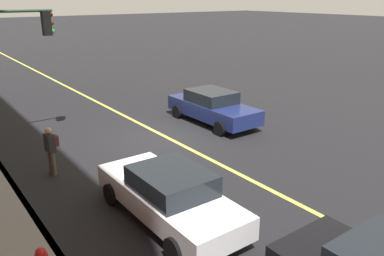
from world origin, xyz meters
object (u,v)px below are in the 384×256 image
at_px(pedestrian_with_backpack, 51,147).
at_px(traffic_light_mast, 1,51).
at_px(car_navy, 212,107).
at_px(car_white, 169,194).

distance_m(pedestrian_with_backpack, traffic_light_mast, 4.42).
height_order(car_navy, car_white, car_navy).
bearing_deg(traffic_light_mast, car_white, -167.14).
relative_size(car_white, traffic_light_mast, 0.90).
bearing_deg(pedestrian_with_backpack, traffic_light_mast, 5.41).
xyz_separation_m(car_navy, traffic_light_mast, (2.37, 7.78, 2.80)).
bearing_deg(car_white, car_navy, -46.71).
bearing_deg(car_white, pedestrian_with_backpack, 18.49).
distance_m(car_white, pedestrian_with_backpack, 4.70).
xyz_separation_m(car_navy, pedestrian_with_backpack, (-1.16, 7.44, 0.16)).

